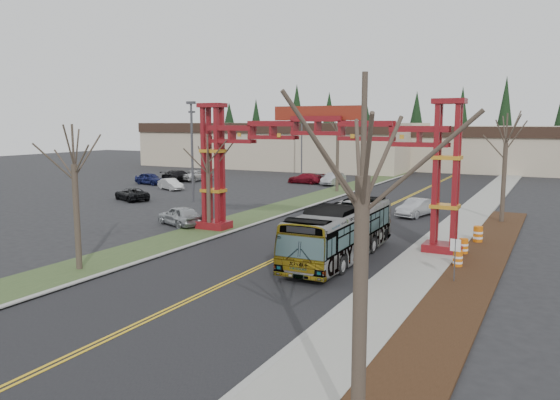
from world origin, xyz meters
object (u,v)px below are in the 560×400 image
Objects in this scene: parked_car_near_b at (171,184)px; parked_car_near_c at (132,194)px; parked_car_near_a at (180,216)px; bare_tree_median_mid at (208,163)px; parked_car_mid_a at (305,178)px; parked_car_far_a at (333,179)px; bare_tree_median_far at (338,131)px; bare_tree_right_near at (363,178)px; silver_sedan at (416,208)px; street_sign at (455,252)px; parked_car_mid_b at (150,179)px; retail_building_west at (283,144)px; barrel_mid at (464,247)px; retail_building_east at (536,149)px; gateway_arch at (318,148)px; light_pole_far at (302,138)px; light_pole_mid at (192,141)px; barrel_south at (458,260)px; parked_car_far_c at (178,176)px; transit_bus at (341,232)px; light_pole_near at (192,144)px; barrel_north at (478,235)px; bare_tree_median_near at (74,165)px; bare_tree_right_far at (506,144)px.

parked_car_near_c is at bearing -143.42° from parked_car_near_b.
bare_tree_median_mid is at bearing 101.06° from parked_car_near_a.
parked_car_near_a is 0.96× the size of parked_car_mid_a.
parked_car_near_b is at bearing -135.62° from parked_car_far_a.
bare_tree_median_far is 1.04× the size of bare_tree_right_near.
silver_sedan is 18.88m from street_sign.
parked_car_mid_b is 0.95× the size of parked_car_far_a.
retail_building_west reaches higher than barrel_mid.
retail_building_east is at bearing 73.95° from bare_tree_median_mid.
gateway_arch is 42.93m from light_pole_far.
parked_car_near_b is at bearing -73.02° from light_pole_mid.
parked_car_far_a reaches higher than barrel_south.
parked_car_far_a is at bearing -157.43° from parked_car_near_a.
parked_car_far_c is at bearing -119.25° from parked_car_near_a.
bare_tree_median_far is 34.87m from street_sign.
retail_building_west is 19.02m from light_pole_far.
light_pole_near is (-20.86, 14.64, 3.98)m from transit_bus.
parked_car_near_a is 30.82m from parked_car_far_c.
parked_car_mid_a is 0.67× the size of bare_tree_median_mid.
retail_building_west is at bearing 128.14° from barrel_north.
parked_car_near_c is 26.33m from bare_tree_median_near.
bare_tree_median_mid is at bearing -165.81° from barrel_north.
parked_car_far_a is 41.50m from street_sign.
barrel_north is at bearing -14.19° from light_pole_near.
parked_car_far_c is at bearing 142.88° from street_sign.
bare_tree_right_far is at bearing 15.08° from silver_sedan.
bare_tree_median_near is at bearing -135.79° from parked_car_mid_b.
gateway_arch reaches higher than bare_tree_right_far.
transit_bus is at bearing -128.66° from barrel_north.
parked_car_near_a is 0.98× the size of parked_car_near_c.
retail_building_west is 4.15× the size of transit_bus.
street_sign is at bearing -58.40° from parked_car_far_a.
silver_sedan is at bearing -49.51° from parked_car_far_a.
retail_building_west reaches higher than parked_car_mid_a.
bare_tree_median_near is (-8.00, -12.29, -0.55)m from gateway_arch.
bare_tree_median_near is at bearing -61.68° from light_pole_mid.
retail_building_west is 11.88× the size of parked_car_near_b.
parked_car_near_a is at bearing 80.15° from parked_car_near_c.
parked_car_mid_b is at bearing -91.93° from retail_building_west.
bare_tree_median_near reaches higher than barrel_mid.
parked_car_near_a is 0.51× the size of bare_tree_right_near.
bare_tree_right_far is 18.48m from street_sign.
parked_car_mid_a is 40.58m from barrel_south.
parked_car_mid_a is (10.82, 12.93, 0.03)m from parked_car_near_b.
bare_tree_median_far is 9.57× the size of barrel_south.
retail_building_west is at bearing 119.39° from transit_bus.
parked_car_near_a is (19.00, -53.96, -3.01)m from retail_building_west.
parked_car_far_c is 5.63× the size of barrel_south.
bare_tree_median_far is at bearing -164.60° from parked_car_near_a.
parked_car_mid_b is 0.81× the size of parked_car_far_c.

